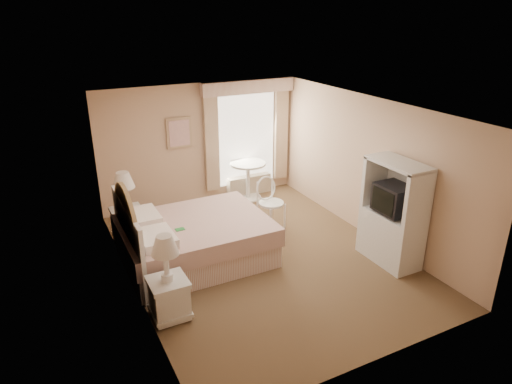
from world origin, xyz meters
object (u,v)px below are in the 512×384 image
bed (189,240)px  cafe_chair (269,198)px  nightstand_near (168,288)px  round_table (248,175)px  armoire (392,221)px  nightstand_far (127,216)px

bed → cafe_chair: bed is taller
nightstand_near → round_table: size_ratio=1.48×
nightstand_near → armoire: (3.65, -0.17, 0.25)m
cafe_chair → armoire: 2.32m
round_table → cafe_chair: (-0.26, -1.42, 0.02)m
bed → nightstand_near: bed is taller
nightstand_near → bed: bearing=60.3°
nightstand_far → round_table: size_ratio=1.57×
bed → nightstand_near: size_ratio=1.93×
bed → cafe_chair: bearing=17.4°
round_table → cafe_chair: size_ratio=0.83×
cafe_chair → nightstand_near: bearing=-157.3°
bed → armoire: size_ratio=1.36×
nightstand_far → cafe_chair: size_ratio=1.31×
nightstand_far → cafe_chair: (2.50, -0.60, 0.08)m
nightstand_near → nightstand_far: (-0.00, 2.43, 0.03)m
round_table → armoire: armoire is taller
cafe_chair → armoire: size_ratio=0.57×
nightstand_far → round_table: 2.88m
bed → armoire: (2.92, -1.45, 0.32)m
nightstand_near → round_table: (2.76, 3.25, 0.09)m
cafe_chair → nightstand_far: bearing=153.1°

